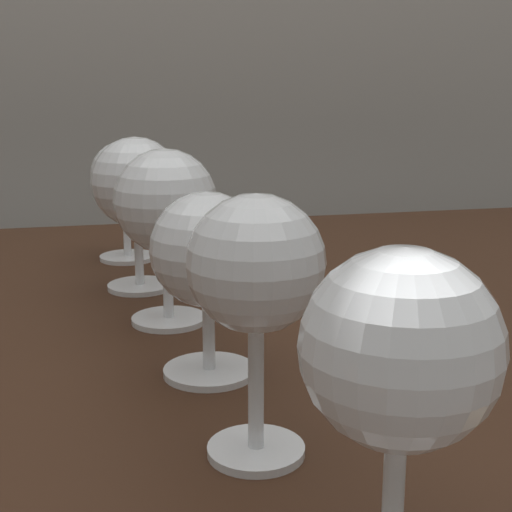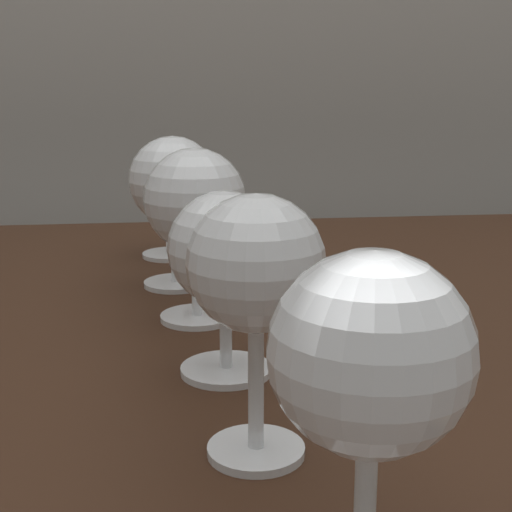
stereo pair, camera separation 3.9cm
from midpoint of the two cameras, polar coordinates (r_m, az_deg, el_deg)
The scene contains 7 objects.
dining_table at distance 0.68m, azimuth 3.83°, elevation -11.14°, with size 1.55×0.97×0.74m.
wine_glass_chardonnay at distance 0.29m, azimuth 12.86°, elevation -8.18°, with size 0.08×0.08×0.15m.
wine_glass_cabernet at distance 0.39m, azimuth 2.85°, elevation -1.28°, with size 0.08×0.08×0.15m.
wine_glass_amber at distance 0.51m, azimuth -0.26°, elevation 0.21°, with size 0.08×0.08×0.13m.
wine_glass_white at distance 0.63m, azimuth -3.02°, elevation 4.10°, with size 0.09×0.09×0.15m.
wine_glass_pinot at distance 0.74m, azimuth -4.97°, elevation 5.63°, with size 0.09×0.09×0.15m.
wine_glass_rose at distance 0.87m, azimuth -5.62°, elevation 6.21°, with size 0.08×0.08×0.14m.
Camera 2 is at (-0.10, -0.61, 0.94)m, focal length 51.31 mm.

